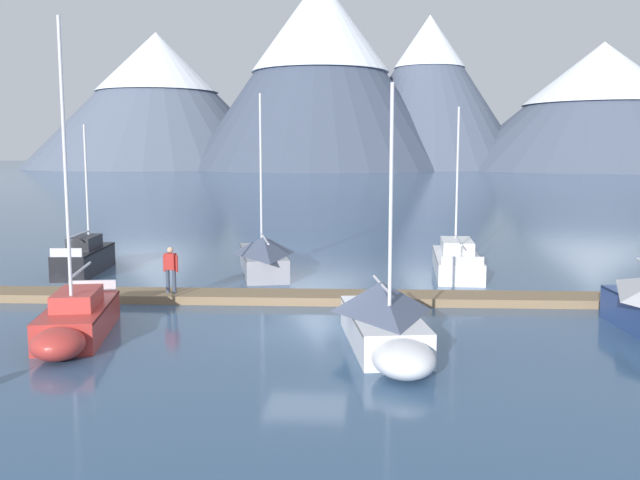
% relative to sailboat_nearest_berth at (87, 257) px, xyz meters
% --- Properties ---
extents(ground_plane, '(700.00, 700.00, 0.00)m').
position_rel_sailboat_nearest_berth_xyz_m(ground_plane, '(10.87, -9.57, -0.68)').
color(ground_plane, '#38567A').
extents(mountain_west_summit, '(83.42, 83.42, 42.24)m').
position_rel_sailboat_nearest_berth_xyz_m(mountain_west_summit, '(-54.83, 189.03, 21.44)').
color(mountain_west_summit, slate).
rests_on(mountain_west_summit, ground).
extents(mountain_central_massif, '(77.30, 77.30, 55.30)m').
position_rel_sailboat_nearest_berth_xyz_m(mountain_central_massif, '(-2.28, 176.29, 28.60)').
color(mountain_central_massif, '#424C60').
rests_on(mountain_central_massif, ground).
extents(mountain_shoulder_ridge, '(59.10, 59.10, 45.42)m').
position_rel_sailboat_nearest_berth_xyz_m(mountain_shoulder_ridge, '(29.89, 183.83, 22.64)').
color(mountain_shoulder_ridge, '#4C566B').
rests_on(mountain_shoulder_ridge, ground).
extents(mountain_east_summit, '(87.03, 87.03, 36.17)m').
position_rel_sailboat_nearest_berth_xyz_m(mountain_east_summit, '(78.70, 177.81, 18.45)').
color(mountain_east_summit, '#4C566B').
rests_on(mountain_east_summit, ground).
extents(dock, '(25.68, 2.44, 0.30)m').
position_rel_sailboat_nearest_berth_xyz_m(dock, '(10.87, -5.57, -0.53)').
color(dock, '#846B4C').
rests_on(dock, ground).
extents(sailboat_nearest_berth, '(1.92, 5.83, 6.62)m').
position_rel_sailboat_nearest_berth_xyz_m(sailboat_nearest_berth, '(0.00, 0.00, 0.00)').
color(sailboat_nearest_berth, black).
rests_on(sailboat_nearest_berth, ground).
extents(sailboat_second_berth, '(2.60, 5.75, 9.08)m').
position_rel_sailboat_nearest_berth_xyz_m(sailboat_second_berth, '(4.31, -11.23, -0.09)').
color(sailboat_second_berth, '#B2332D').
rests_on(sailboat_second_berth, ground).
extents(sailboat_mid_dock_port, '(3.34, 7.40, 7.98)m').
position_rel_sailboat_nearest_berth_xyz_m(sailboat_mid_dock_port, '(7.96, 0.45, 0.13)').
color(sailboat_mid_dock_port, '#93939E').
rests_on(sailboat_mid_dock_port, ground).
extents(sailboat_mid_dock_starboard, '(2.76, 6.45, 7.19)m').
position_rel_sailboat_nearest_berth_xyz_m(sailboat_mid_dock_starboard, '(13.26, -11.50, 0.14)').
color(sailboat_mid_dock_starboard, silver).
rests_on(sailboat_mid_dock_starboard, ground).
extents(sailboat_far_berth, '(2.21, 7.06, 7.40)m').
position_rel_sailboat_nearest_berth_xyz_m(sailboat_far_berth, '(16.69, 0.94, -0.08)').
color(sailboat_far_berth, white).
rests_on(sailboat_far_berth, ground).
extents(person_on_dock, '(0.58, 0.30, 1.69)m').
position_rel_sailboat_nearest_berth_xyz_m(person_on_dock, '(5.59, -5.88, 0.59)').
color(person_on_dock, '#384256').
rests_on(person_on_dock, dock).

